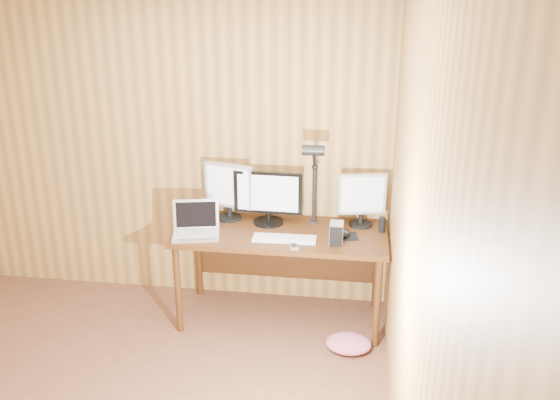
% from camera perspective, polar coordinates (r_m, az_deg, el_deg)
% --- Properties ---
extents(room_shell, '(4.00, 4.00, 4.00)m').
position_cam_1_polar(room_shell, '(3.14, -21.40, -5.00)').
color(room_shell, brown).
rests_on(room_shell, ground).
extents(desk, '(1.60, 0.70, 0.75)m').
position_cam_1_polar(desk, '(4.60, 0.21, -4.08)').
color(desk, '#3D200C').
rests_on(desk, floor).
extents(monitor_center, '(0.54, 0.23, 0.42)m').
position_cam_1_polar(monitor_center, '(4.56, -1.15, 0.29)').
color(monitor_center, black).
rests_on(monitor_center, desk).
extents(monitor_left, '(0.40, 0.19, 0.46)m').
position_cam_1_polar(monitor_left, '(4.65, -4.96, 1.00)').
color(monitor_left, black).
rests_on(monitor_left, desk).
extents(monitor_right, '(0.37, 0.17, 0.42)m').
position_cam_1_polar(monitor_right, '(4.55, 7.89, 0.17)').
color(monitor_right, black).
rests_on(monitor_right, desk).
extents(laptop, '(0.39, 0.33, 0.24)m').
position_cam_1_polar(laptop, '(4.46, -8.08, -2.51)').
color(laptop, silver).
rests_on(laptop, desk).
extents(keyboard, '(0.47, 0.15, 0.02)m').
position_cam_1_polar(keyboard, '(4.33, 0.42, -3.72)').
color(keyboard, silver).
rests_on(keyboard, desk).
extents(mousepad, '(0.23, 0.20, 0.00)m').
position_cam_1_polar(mousepad, '(4.42, 6.16, -3.51)').
color(mousepad, black).
rests_on(mousepad, desk).
extents(mouse, '(0.08, 0.13, 0.04)m').
position_cam_1_polar(mouse, '(4.41, 6.18, -3.23)').
color(mouse, black).
rests_on(mouse, mousepad).
extents(hard_drive, '(0.10, 0.14, 0.15)m').
position_cam_1_polar(hard_drive, '(4.28, 5.44, -3.20)').
color(hard_drive, silver).
rests_on(hard_drive, desk).
extents(phone, '(0.09, 0.12, 0.02)m').
position_cam_1_polar(phone, '(4.22, 1.32, -4.47)').
color(phone, silver).
rests_on(phone, desk).
extents(speaker, '(0.05, 0.05, 0.12)m').
position_cam_1_polar(speaker, '(4.52, 9.80, -2.35)').
color(speaker, black).
rests_on(speaker, desk).
extents(desk_lamp, '(0.16, 0.23, 0.71)m').
position_cam_1_polar(desk_lamp, '(4.41, 3.26, 2.66)').
color(desk_lamp, black).
rests_on(desk_lamp, desk).
extents(fabric_pile, '(0.34, 0.28, 0.11)m').
position_cam_1_polar(fabric_pile, '(4.45, 6.62, -13.57)').
color(fabric_pile, '#C35E74').
rests_on(fabric_pile, floor).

